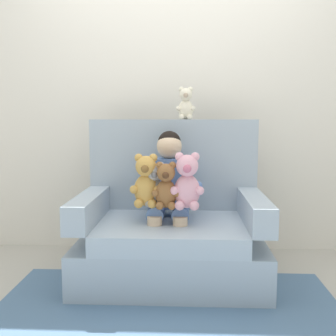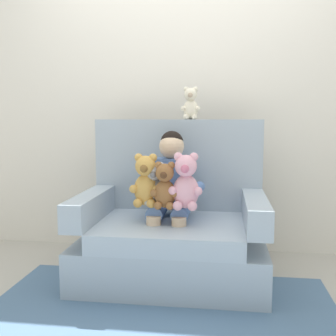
# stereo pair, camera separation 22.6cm
# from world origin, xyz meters

# --- Properties ---
(ground_plane) EXTENTS (8.00, 8.00, 0.00)m
(ground_plane) POSITION_xyz_m (0.00, 0.00, 0.00)
(ground_plane) COLOR #ADA89E
(back_wall) EXTENTS (6.00, 0.10, 2.60)m
(back_wall) POSITION_xyz_m (0.00, 0.72, 1.30)
(back_wall) COLOR silver
(back_wall) RESTS_ON ground
(floor_rug) EXTENTS (1.95, 1.50, 0.01)m
(floor_rug) POSITION_xyz_m (0.00, -0.65, 0.01)
(floor_rug) COLOR slate
(floor_rug) RESTS_ON ground
(armchair) EXTENTS (1.21, 0.86, 1.06)m
(armchair) POSITION_xyz_m (0.00, 0.06, 0.32)
(armchair) COLOR #9EADBC
(armchair) RESTS_ON ground
(seated_child) EXTENTS (0.45, 0.39, 0.82)m
(seated_child) POSITION_xyz_m (-0.02, 0.06, 0.61)
(seated_child) COLOR #597AB7
(seated_child) RESTS_ON armchair
(plush_pink) EXTENTS (0.21, 0.17, 0.35)m
(plush_pink) POSITION_xyz_m (0.10, -0.13, 0.67)
(plush_pink) COLOR #EAA8BC
(plush_pink) RESTS_ON armchair
(plush_honey) EXTENTS (0.20, 0.16, 0.34)m
(plush_honey) POSITION_xyz_m (-0.16, -0.09, 0.67)
(plush_honey) COLOR gold
(plush_honey) RESTS_ON armchair
(plush_grey) EXTENTS (0.17, 0.14, 0.28)m
(plush_grey) POSITION_xyz_m (-0.10, -0.07, 0.64)
(plush_grey) COLOR #9E9EA3
(plush_grey) RESTS_ON armchair
(plush_brown) EXTENTS (0.17, 0.14, 0.29)m
(plush_brown) POSITION_xyz_m (-0.03, -0.14, 0.65)
(plush_brown) COLOR brown
(plush_brown) RESTS_ON armchair
(plush_cream_on_backrest) EXTENTS (0.14, 0.11, 0.23)m
(plush_cream_on_backrest) POSITION_xyz_m (0.09, 0.35, 1.16)
(plush_cream_on_backrest) COLOR silver
(plush_cream_on_backrest) RESTS_ON armchair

